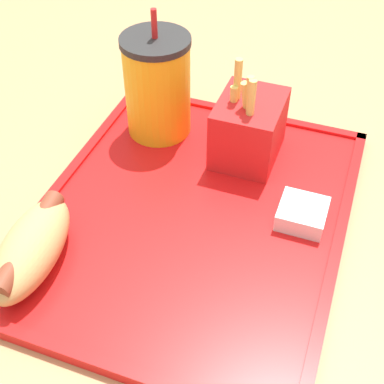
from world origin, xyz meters
TOP-DOWN VIEW (x-y plane):
  - dining_table at (0.00, 0.00)m, footprint 1.48×1.14m
  - food_tray at (0.01, -0.01)m, footprint 0.41×0.33m
  - soda_cup at (0.14, 0.08)m, footprint 0.09×0.09m
  - hot_dog_far at (-0.12, 0.11)m, footprint 0.14×0.07m
  - fries_carton at (0.13, -0.04)m, footprint 0.09×0.07m
  - sauce_cup_mayo at (0.04, -0.13)m, footprint 0.05×0.05m

SIDE VIEW (x-z plane):
  - dining_table at x=0.00m, z-range 0.00..0.74m
  - food_tray at x=0.01m, z-range 0.74..0.76m
  - sauce_cup_mayo at x=0.04m, z-range 0.75..0.78m
  - hot_dog_far at x=-0.12m, z-range 0.76..0.81m
  - fries_carton at x=0.13m, z-range 0.73..0.86m
  - soda_cup at x=0.14m, z-range 0.74..0.90m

